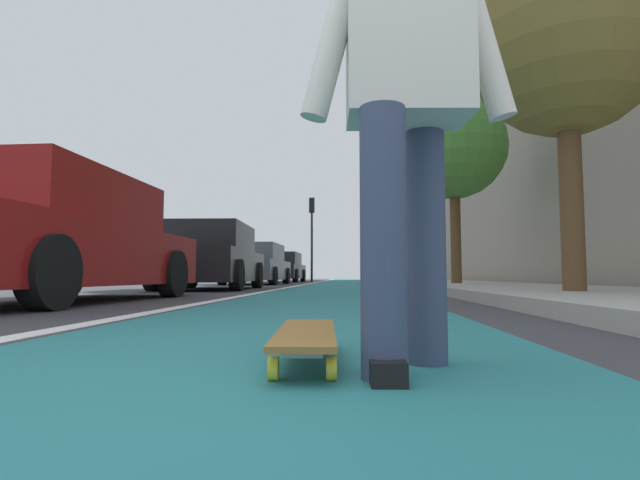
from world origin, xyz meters
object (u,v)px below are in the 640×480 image
Objects in this scene: parked_car_mid at (211,258)px; skater_person at (406,86)px; street_tree_near at (565,43)px; street_tree_mid at (454,148)px; skateboard at (306,336)px; parked_car_near at (59,240)px; parked_car_far at (256,265)px; parked_car_end at (282,268)px; traffic_light at (312,224)px.

skater_person is at bearing -160.29° from parked_car_mid.
street_tree_near is 6.46m from street_tree_mid.
skateboard is 0.19× the size of parked_car_near.
street_tree_mid is (-5.44, -6.09, 2.84)m from parked_car_far.
street_tree_near reaches higher than parked_car_end.
skateboard is 24.58m from traffic_light.
parked_car_far is 13.57m from street_tree_near.
skater_person is at bearing 150.73° from street_tree_near.
street_tree_near is (4.35, -2.44, 2.20)m from skater_person.
street_tree_near reaches higher than skateboard.
parked_car_end reaches higher than skateboard.
street_tree_near is at bearing -152.89° from parked_car_far.
parked_car_near is 19.15m from parked_car_end.
skater_person is 16.64m from parked_car_far.
street_tree_near is at bearing -29.27° from skater_person.
parked_car_far is at bearing 11.61° from skateboard.
street_tree_mid is at bearing -41.46° from parked_car_near.
skater_person is 0.37× the size of parked_car_end.
parked_car_near is 6.53m from street_tree_near.
parked_car_end is at bearing 0.16° from parked_car_near.
parked_car_far is at bearing 2.10° from parked_car_mid.
parked_car_far is at bearing 12.67° from skater_person.
parked_car_mid is at bearing -178.86° from parked_car_end.
parked_car_mid is 15.20m from traffic_light.
skater_person is 0.38× the size of parked_car_mid.
skateboard is 0.19× the size of parked_car_end.
parked_car_mid is at bearing -177.90° from parked_car_far.
skater_person is 0.38× the size of street_tree_near.
street_tree_near is (-20.12, -4.70, 0.04)m from traffic_light.
parked_car_near is 12.29m from parked_car_far.
parked_car_end is 0.90× the size of street_tree_mid.
parked_car_near reaches higher than parked_car_mid.
street_tree_mid is (10.64, -2.78, 3.45)m from skateboard.
street_tree_mid is at bearing -153.59° from parked_car_end.
parked_car_end reaches higher than parked_car_far.
skateboard is at bearing -175.49° from traffic_light.
skateboard is 23.19m from parked_car_end.
skateboard is 0.52× the size of skater_person.
skater_person reaches higher than parked_car_end.
parked_car_mid is at bearing 48.59° from street_tree_near.
parked_car_end is at bearing 1.14° from parked_car_mid.
parked_car_far is at bearing 27.11° from street_tree_near.
parked_car_mid is at bearing 19.71° from skater_person.
parked_car_far is 1.00× the size of traffic_light.
skateboard is at bearing -168.39° from parked_car_far.
street_tree_mid is at bearing 0.00° from street_tree_near.
street_tree_mid reaches higher than street_tree_near.
skateboard is 16.43m from parked_car_far.
traffic_light is at bearing -45.82° from parked_car_end.
parked_car_far is (16.23, 3.65, -0.23)m from skater_person.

